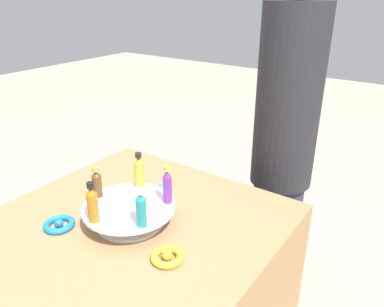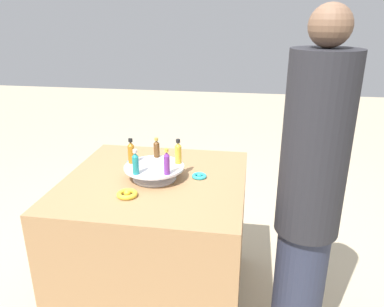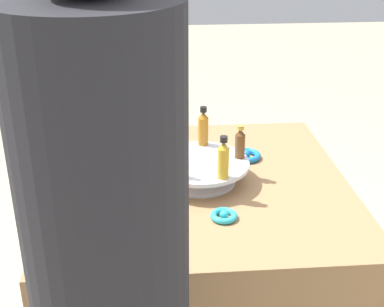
{
  "view_description": "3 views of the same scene",
  "coord_description": "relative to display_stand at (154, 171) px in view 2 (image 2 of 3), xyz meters",
  "views": [
    {
      "loc": [
        0.76,
        -0.72,
        1.45
      ],
      "look_at": [
        0.07,
        0.24,
        0.93
      ],
      "focal_mm": 35.0,
      "sensor_mm": 36.0,
      "label": 1
    },
    {
      "loc": [
        1.67,
        0.46,
        1.53
      ],
      "look_at": [
        0.06,
        0.2,
        0.92
      ],
      "focal_mm": 35.0,
      "sensor_mm": 36.0,
      "label": 2
    },
    {
      "loc": [
        0.14,
        1.45,
        1.52
      ],
      "look_at": [
        0.03,
        0.11,
        0.89
      ],
      "focal_mm": 50.0,
      "sensor_mm": 36.0,
      "label": 3
    }
  ],
  "objects": [
    {
      "name": "bottle_purple",
      "position": [
        0.09,
        0.09,
        0.09
      ],
      "size": [
        0.03,
        0.03,
        0.13
      ],
      "color": "#702D93",
      "rests_on": "display_stand"
    },
    {
      "name": "ribbon_bow_gold",
      "position": [
        0.21,
        -0.07,
        -0.03
      ],
      "size": [
        0.1,
        0.1,
        0.03
      ],
      "color": "gold",
      "rests_on": "party_table"
    },
    {
      "name": "party_table",
      "position": [
        0.0,
        0.0,
        -0.41
      ],
      "size": [
        0.91,
        0.91,
        0.75
      ],
      "color": "#9E754C",
      "rests_on": "ground_plane"
    },
    {
      "name": "ground_plane",
      "position": [
        0.0,
        0.0,
        -0.79
      ],
      "size": [
        12.0,
        12.0,
        0.0
      ],
      "primitive_type": "plane",
      "color": "tan"
    },
    {
      "name": "bottle_teal",
      "position": [
        0.11,
        -0.06,
        0.08
      ],
      "size": [
        0.03,
        0.03,
        0.12
      ],
      "color": "teal",
      "rests_on": "display_stand"
    },
    {
      "name": "person_figure",
      "position": [
        0.22,
        0.72,
        0.0
      ],
      "size": [
        0.27,
        0.27,
        1.57
      ],
      "rotation": [
        0.0,
        0.0,
        -1.87
      ],
      "color": "#282D42",
      "rests_on": "ground_plane"
    },
    {
      "name": "bottle_amber",
      "position": [
        -0.02,
        -0.12,
        0.09
      ],
      "size": [
        0.03,
        0.03,
        0.13
      ],
      "color": "#AD6B19",
      "rests_on": "display_stand"
    },
    {
      "name": "ribbon_bow_blue",
      "position": [
        -0.17,
        -0.15,
        -0.03
      ],
      "size": [
        0.1,
        0.1,
        0.03
      ],
      "color": "blue",
      "rests_on": "party_table"
    },
    {
      "name": "display_stand",
      "position": [
        0.0,
        0.0,
        0.0
      ],
      "size": [
        0.3,
        0.3,
        0.07
      ],
      "color": "silver",
      "rests_on": "party_table"
    },
    {
      "name": "ribbon_bow_teal",
      "position": [
        -0.04,
        0.22,
        -0.03
      ],
      "size": [
        0.07,
        0.07,
        0.02
      ],
      "color": "#2DB7CC",
      "rests_on": "party_table"
    },
    {
      "name": "bottle_gold",
      "position": [
        -0.05,
        0.11,
        0.09
      ],
      "size": [
        0.03,
        0.03,
        0.13
      ],
      "color": "gold",
      "rests_on": "display_stand"
    },
    {
      "name": "bottle_brown",
      "position": [
        -0.12,
        -0.02,
        0.08
      ],
      "size": [
        0.03,
        0.03,
        0.11
      ],
      "color": "brown",
      "rests_on": "display_stand"
    }
  ]
}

